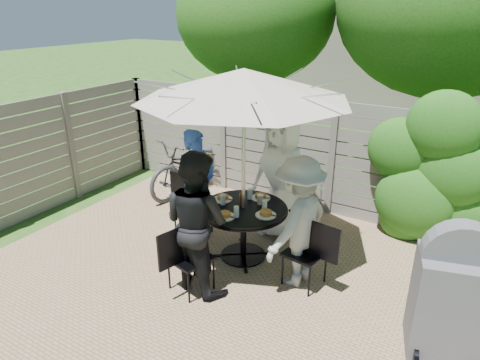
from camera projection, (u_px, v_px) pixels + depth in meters
The scene contains 23 objects.
backyard_envelope at pixel (431, 26), 11.74m from camera, with size 60.00×60.00×5.00m.
patio_table at pixel (243, 223), 5.57m from camera, with size 1.30×1.30×0.74m.
umbrella at pixel (244, 84), 4.89m from camera, with size 2.95×2.95×2.49m.
chair_back at pixel (285, 213), 6.34m from camera, with size 0.49×0.71×0.97m.
person_back at pixel (281, 176), 6.01m from camera, with size 0.89×0.58×1.83m, color white.
chair_left at pixel (193, 217), 6.24m from camera, with size 0.68×0.49×0.91m.
person_left at pixel (198, 186), 5.96m from camera, with size 0.59×0.39×1.62m, color blue.
chair_front at pixel (190, 271), 4.99m from camera, with size 0.52×0.68×0.89m.
person_front at pixel (197, 222), 4.86m from camera, with size 0.83×0.65×1.71m, color black.
chair_right at pixel (305, 266), 5.09m from camera, with size 0.67×0.49×0.89m.
person_right at pixel (298, 223), 4.96m from camera, with size 1.04×0.60×1.61m, color #A9ABA6.
plate_back at pixel (261, 197), 5.73m from camera, with size 0.26×0.26×0.06m.
plate_left at pixel (223, 198), 5.69m from camera, with size 0.26×0.26×0.06m.
plate_front at pixel (225, 215), 5.22m from camera, with size 0.26×0.26×0.06m.
plate_right at pixel (266, 214), 5.26m from camera, with size 0.26×0.26×0.06m.
glass_back at pixel (250, 194), 5.71m from camera, with size 0.07×0.07×0.14m, color silver.
glass_left at pixel (223, 199), 5.54m from camera, with size 0.07×0.07×0.14m, color silver.
glass_front at pixel (236, 212), 5.21m from camera, with size 0.07×0.07×0.14m, color silver.
glass_right at pixel (265, 205), 5.38m from camera, with size 0.07×0.07×0.14m, color silver.
syrup_jug at pixel (242, 199), 5.53m from camera, with size 0.09×0.09×0.16m, color #59280C.
coffee_cup at pixel (260, 200), 5.56m from camera, with size 0.08×0.08×0.12m, color #C6B293.
bicycle at pixel (195, 165), 7.59m from camera, with size 0.69×1.96×1.03m, color #333338.
bbq_grill at pixel (452, 296), 3.97m from camera, with size 0.79×0.68×1.40m.
Camera 1 is at (1.98, -3.10, 3.15)m, focal length 32.00 mm.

